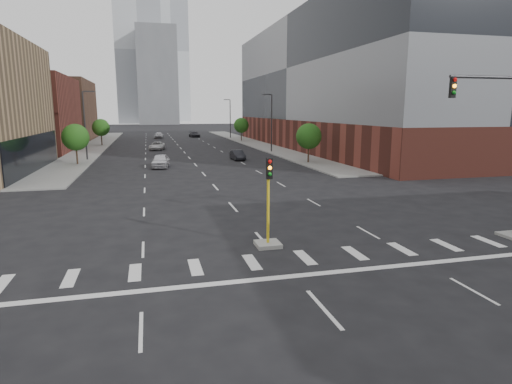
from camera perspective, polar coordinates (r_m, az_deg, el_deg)
name	(u,v)px	position (r m, az deg, el deg)	size (l,w,h in m)	color
ground	(350,339)	(13.61, 12.47, -18.58)	(400.00, 400.00, 0.00)	black
sidewalk_left_far	(96,146)	(85.30, -20.57, 5.79)	(5.00, 92.00, 0.15)	gray
sidewalk_right_far	(252,143)	(87.22, -0.48, 6.57)	(5.00, 92.00, 0.15)	gray
building_left_far_a	(4,114)	(79.62, -30.56, 8.94)	(20.00, 22.00, 12.00)	brown
building_left_far_b	(42,111)	(104.85, -26.63, 9.68)	(20.00, 24.00, 13.00)	brown
building_right_main	(352,85)	(78.85, 12.64, 13.81)	(24.00, 70.00, 22.00)	brown
tower_left	(139,52)	(232.27, -15.35, 17.53)	(22.00, 22.00, 70.00)	#B2B7BC
tower_right	(171,53)	(273.01, -11.30, 17.71)	(20.00, 20.00, 80.00)	#B2B7BC
tower_mid	(157,76)	(211.15, -13.02, 14.79)	(18.00, 18.00, 44.00)	slate
median_traffic_signal	(268,227)	(21.03, 1.63, -4.74)	(1.20, 1.20, 4.40)	#999993
streetlight_right_a	(271,120)	(68.22, 2.02, 9.52)	(1.60, 0.22, 9.07)	#2D2D30
streetlight_right_b	(230,117)	(102.30, -3.51, 9.96)	(1.60, 0.22, 9.07)	#2D2D30
streetlight_left	(85,123)	(61.05, -21.80, 8.60)	(1.60, 0.22, 9.07)	#2D2D30
tree_left_near	(75,137)	(56.26, -22.93, 6.73)	(3.20, 3.20, 4.85)	#382619
tree_left_far	(101,128)	(86.00, -19.98, 8.08)	(3.20, 3.20, 4.85)	#382619
tree_right_near	(309,136)	(54.25, 7.05, 7.38)	(3.20, 3.20, 4.85)	#382619
tree_right_far	(241,125)	(92.65, -1.97, 8.88)	(3.20, 3.20, 4.85)	#382619
car_near_left	(161,161)	(51.35, -12.61, 4.09)	(1.86, 4.63, 1.58)	silver
car_mid_right	(238,155)	(57.87, -2.48, 4.95)	(1.40, 4.02, 1.32)	black
car_far_left	(157,146)	(74.61, -13.05, 6.02)	(2.21, 4.80, 1.33)	silver
car_deep_right	(194,134)	(107.90, -8.23, 7.62)	(1.94, 4.78, 1.39)	black
car_distant	(159,135)	(104.22, -12.82, 7.41)	(1.88, 4.67, 1.59)	#B6B7BB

